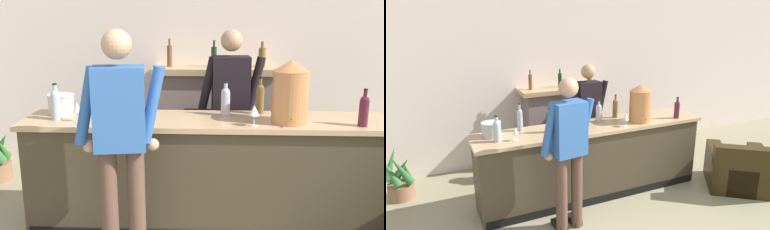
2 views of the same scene
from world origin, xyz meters
TOP-DOWN VIEW (x-y plane):
  - wall_back_panel at (0.00, 3.79)m, footprint 12.00×0.07m
  - bar_counter at (0.08, 2.22)m, footprint 3.14×0.64m
  - fireplace_stone at (0.15, 3.53)m, footprint 1.40×0.52m
  - person_customer at (-0.54, 1.59)m, footprint 0.65×0.34m
  - person_bartender at (0.29, 2.81)m, footprint 0.66×0.32m
  - copper_dispenser at (0.74, 2.13)m, footprint 0.30×0.33m
  - ice_bucket_steel at (-1.22, 2.34)m, footprint 0.24×0.24m
  - wine_bottle_merlot_tall at (0.23, 2.35)m, footprint 0.08×0.08m
  - wine_bottle_riesling_slim at (1.31, 2.04)m, footprint 0.08×0.08m
  - wine_bottle_chardonnay_pale at (-0.54, 2.21)m, footprint 0.08×0.08m
  - wine_bottle_cabernet_heavy at (-0.85, 2.42)m, footprint 0.07×0.07m
  - wine_bottle_rose_blush at (-1.20, 2.14)m, footprint 0.08×0.08m
  - wine_bottle_burgundy_dark at (0.53, 2.43)m, footprint 0.07×0.07m
  - wine_glass_mid_counter at (0.44, 2.01)m, footprint 0.09×0.09m
  - wine_glass_back_row at (-0.48, 2.00)m, footprint 0.07×0.07m
  - wine_glass_front_left at (-1.00, 2.08)m, footprint 0.07×0.07m

SIDE VIEW (x-z plane):
  - bar_counter at x=0.08m, z-range 0.00..0.99m
  - fireplace_stone at x=0.15m, z-range -0.15..1.43m
  - person_bartender at x=0.29m, z-range 0.09..1.80m
  - person_customer at x=-0.54m, z-range 0.10..1.87m
  - ice_bucket_steel at x=-1.22m, z-range 0.99..1.17m
  - wine_glass_front_left at x=-1.00m, z-range 1.02..1.19m
  - wine_glass_mid_counter at x=0.44m, z-range 1.03..1.20m
  - wine_glass_back_row at x=-0.48m, z-range 1.03..1.21m
  - wine_bottle_merlot_tall at x=0.23m, z-range 0.98..1.28m
  - wine_bottle_riesling_slim at x=1.31m, z-range 0.97..1.28m
  - wine_bottle_rose_blush at x=-1.20m, z-range 0.98..1.28m
  - wine_bottle_chardonnay_pale at x=-0.54m, z-range 0.97..1.29m
  - wine_bottle_burgundy_dark at x=0.53m, z-range 0.97..1.30m
  - wine_bottle_cabernet_heavy at x=-0.85m, z-range 0.97..1.32m
  - copper_dispenser at x=0.74m, z-range 0.99..1.50m
  - wall_back_panel at x=0.00m, z-range 0.00..2.75m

